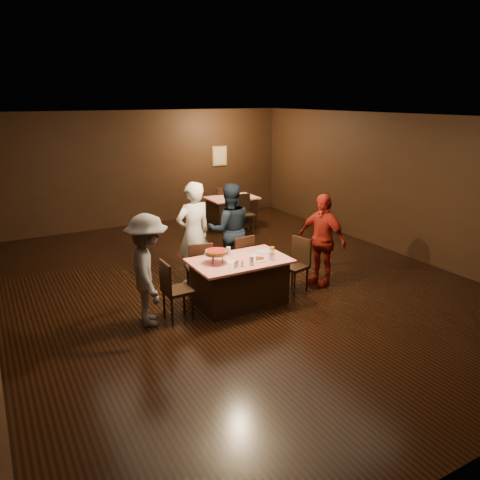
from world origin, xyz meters
The scene contains 23 objects.
room centered at (0.00, 0.01, 2.14)m, with size 10.00×10.04×3.02m.
main_table centered at (-0.35, -0.79, 0.39)m, with size 1.60×1.00×0.77m, color red.
back_table centered at (1.88, 3.64, 0.39)m, with size 1.30×0.90×0.77m, color red.
chair_far_left centered at (-0.75, -0.04, 0.47)m, with size 0.42×0.42×0.95m, color black.
chair_far_right centered at (0.05, -0.04, 0.47)m, with size 0.42×0.42×0.95m, color black.
chair_end_left centered at (-1.45, -0.79, 0.47)m, with size 0.42×0.42×0.95m, color black.
chair_end_right centered at (0.75, -0.79, 0.47)m, with size 0.42×0.42×0.95m, color black.
chair_back_near centered at (1.88, 2.94, 0.47)m, with size 0.42×0.42×0.95m, color black.
chair_back_far centered at (1.88, 4.24, 0.47)m, with size 0.42×0.42×0.95m, color black.
diner_white_jacket centered at (-0.65, 0.39, 0.95)m, with size 0.69×0.46×1.90m, color silver.
diner_navy_hoodie centered at (0.14, 0.50, 0.89)m, with size 0.87×0.68×1.79m, color black.
diner_grey_knit centered at (-1.89, -0.76, 0.86)m, with size 1.11×0.64×1.71m, color #5C5B60.
diner_red_shirt centered at (1.37, -0.76, 0.85)m, with size 0.99×0.41×1.70m, color maroon.
pizza_stand centered at (-0.75, -0.74, 0.95)m, with size 0.38×0.38×0.22m.
plate_with_slice centered at (-0.10, -0.97, 0.80)m, with size 0.25×0.25×0.06m.
plate_empty centered at (0.20, -0.64, 0.78)m, with size 0.25×0.25×0.01m, color white.
glass_front_left centered at (-0.30, -1.09, 0.84)m, with size 0.08×0.08×0.14m, color silver.
glass_front_right centered at (0.10, -1.04, 0.84)m, with size 0.08×0.08×0.14m, color silver.
glass_amber centered at (0.25, -0.84, 0.84)m, with size 0.08×0.08×0.14m, color #BF7F26.
glass_back centered at (-0.40, -0.49, 0.84)m, with size 0.08×0.08×0.14m, color silver.
condiments centered at (-0.53, -1.07, 0.82)m, with size 0.17×0.10×0.09m.
napkin_center centered at (-0.05, -0.79, 0.77)m, with size 0.16×0.16×0.01m, color white.
napkin_left centered at (-0.50, -0.84, 0.77)m, with size 0.16×0.16×0.01m, color white.
Camera 1 is at (-3.87, -7.10, 3.33)m, focal length 35.00 mm.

